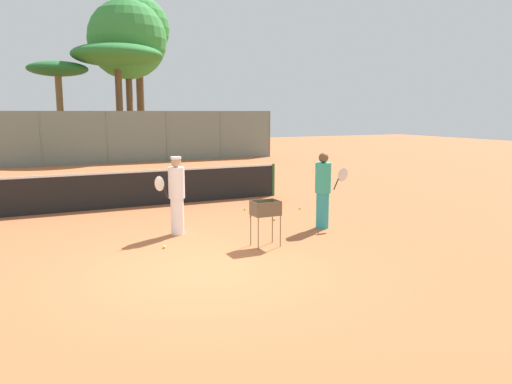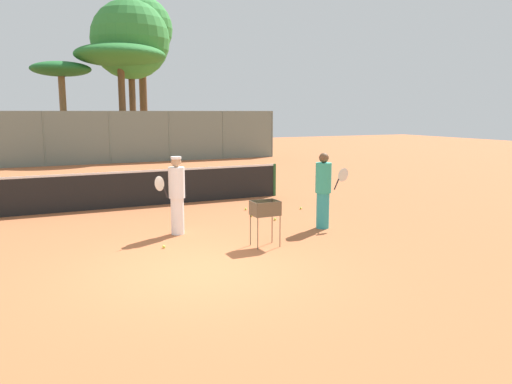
{
  "view_description": "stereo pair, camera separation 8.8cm",
  "coord_description": "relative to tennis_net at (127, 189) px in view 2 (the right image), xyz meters",
  "views": [
    {
      "loc": [
        -2.79,
        -8.06,
        2.78
      ],
      "look_at": [
        1.98,
        1.85,
        1.0
      ],
      "focal_mm": 35.0,
      "sensor_mm": 36.0,
      "label": 1
    },
    {
      "loc": [
        -2.71,
        -8.09,
        2.78
      ],
      "look_at": [
        1.98,
        1.85,
        1.0
      ],
      "focal_mm": 35.0,
      "sensor_mm": 36.0,
      "label": 2
    }
  ],
  "objects": [
    {
      "name": "tennis_ball_5",
      "position": [
        2.97,
        -1.86,
        -0.53
      ],
      "size": [
        0.07,
        0.07,
        0.07
      ],
      "primitive_type": "sphere",
      "color": "#D1E54C",
      "rests_on": "ground_plane"
    },
    {
      "name": "tree_1",
      "position": [
        3.75,
        17.09,
        6.5
      ],
      "size": [
        4.75,
        4.75,
        9.47
      ],
      "color": "brown",
      "rests_on": "ground_plane"
    },
    {
      "name": "tennis_ball_3",
      "position": [
        4.45,
        -2.42,
        -0.53
      ],
      "size": [
        0.07,
        0.07,
        0.07
      ],
      "primitive_type": "sphere",
      "color": "#D1E54C",
      "rests_on": "ground_plane"
    },
    {
      "name": "tennis_net",
      "position": [
        0.0,
        0.0,
        0.0
      ],
      "size": [
        9.79,
        0.1,
        1.07
      ],
      "color": "#26592D",
      "rests_on": "ground_plane"
    },
    {
      "name": "tennis_ball_1",
      "position": [
        3.1,
        -3.42,
        -0.53
      ],
      "size": [
        0.07,
        0.07,
        0.07
      ],
      "primitive_type": "sphere",
      "color": "#D1E54C",
      "rests_on": "ground_plane"
    },
    {
      "name": "tennis_ball_0",
      "position": [
        -0.19,
        -4.8,
        -0.53
      ],
      "size": [
        0.07,
        0.07,
        0.07
      ],
      "primitive_type": "sphere",
      "color": "#D1E54C",
      "rests_on": "ground_plane"
    },
    {
      "name": "ground_plane",
      "position": [
        0.0,
        -6.5,
        -0.56
      ],
      "size": [
        80.0,
        80.0,
        0.0
      ],
      "primitive_type": "plane",
      "color": "#B26038"
    },
    {
      "name": "tennis_ball_2",
      "position": [
        2.73,
        -2.76,
        -0.53
      ],
      "size": [
        0.07,
        0.07,
        0.07
      ],
      "primitive_type": "sphere",
      "color": "#D1E54C",
      "rests_on": "ground_plane"
    },
    {
      "name": "ball_cart",
      "position": [
        1.77,
        -5.53,
        0.17
      ],
      "size": [
        0.56,
        0.41,
        0.96
      ],
      "color": "brown",
      "rests_on": "ground_plane"
    },
    {
      "name": "tree_2",
      "position": [
        -0.32,
        16.92,
        4.46
      ],
      "size": [
        3.4,
        3.4,
        5.63
      ],
      "color": "brown",
      "rests_on": "ground_plane"
    },
    {
      "name": "tree_0",
      "position": [
        2.94,
        16.11,
        5.41
      ],
      "size": [
        5.27,
        5.27,
        6.7
      ],
      "color": "brown",
      "rests_on": "ground_plane"
    },
    {
      "name": "player_white_outfit",
      "position": [
        0.41,
        -3.76,
        0.37
      ],
      "size": [
        0.83,
        0.59,
        1.78
      ],
      "rotation": [
        0.0,
        0.0,
        3.69
      ],
      "color": "white",
      "rests_on": "ground_plane"
    },
    {
      "name": "back_fence",
      "position": [
        0.0,
        13.0,
        0.85
      ],
      "size": [
        22.89,
        0.08,
        2.81
      ],
      "color": "slate",
      "rests_on": "ground_plane"
    },
    {
      "name": "tree_3",
      "position": [
        4.84,
        18.93,
        7.41
      ],
      "size": [
        4.05,
        4.05,
        10.11
      ],
      "color": "brown",
      "rests_on": "ground_plane"
    },
    {
      "name": "player_red_cap",
      "position": [
        3.75,
        -4.66,
        0.37
      ],
      "size": [
        0.94,
        0.38,
        1.82
      ],
      "rotation": [
        0.0,
        0.0,
        6.26
      ],
      "color": "teal",
      "rests_on": "ground_plane"
    }
  ]
}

